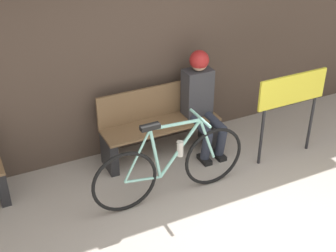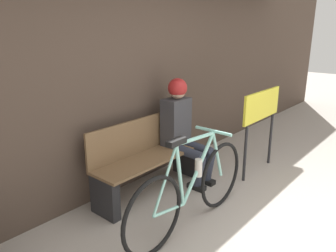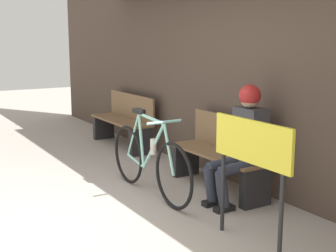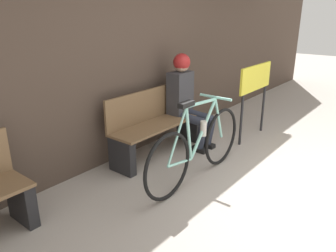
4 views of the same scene
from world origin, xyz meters
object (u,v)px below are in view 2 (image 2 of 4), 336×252
person_seated (182,124)px  park_bench_near (147,160)px  signboard (261,112)px  bicycle (192,189)px

person_seated → park_bench_near: bearing=168.3°
park_bench_near → signboard: size_ratio=1.32×
person_seated → bicycle: bearing=-136.5°
park_bench_near → bicycle: bicycle is taller
bicycle → person_seated: bearing=43.5°
bicycle → signboard: size_ratio=1.61×
signboard → park_bench_near: bearing=151.5°
park_bench_near → bicycle: (-0.25, -0.81, 0.01)m
park_bench_near → bicycle: bearing=-106.8°
bicycle → person_seated: (0.75, 0.71, 0.33)m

